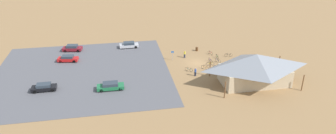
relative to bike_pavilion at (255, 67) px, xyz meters
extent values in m
plane|color=#937047|center=(8.10, -10.57, -3.30)|extent=(160.00, 160.00, 0.00)
cube|color=#56565B|center=(31.85, -10.03, -3.28)|extent=(34.39, 32.14, 0.05)
cube|color=#C6B28E|center=(0.00, 0.00, -1.74)|extent=(12.14, 6.28, 3.12)
pyramid|color=gray|center=(0.00, 0.00, 1.16)|extent=(14.86, 9.00, 2.67)
cylinder|color=brown|center=(-7.23, -4.30, -1.74)|extent=(0.20, 0.20, 3.12)
cylinder|color=brown|center=(7.23, -4.30, -1.74)|extent=(0.20, 0.20, 3.12)
cylinder|color=brown|center=(-7.23, 4.30, -1.74)|extent=(0.20, 0.20, 3.12)
cylinder|color=brown|center=(7.23, 4.30, -1.74)|extent=(0.20, 0.20, 3.12)
cylinder|color=brown|center=(6.30, -17.45, -2.85)|extent=(0.60, 0.60, 0.90)
cylinder|color=#99999E|center=(12.93, -13.14, -2.20)|extent=(0.08, 0.08, 2.20)
cube|color=#1959B2|center=(12.93, -13.14, -1.40)|extent=(0.56, 0.04, 0.40)
torus|color=black|center=(-2.42, -10.97, -2.93)|extent=(0.65, 0.41, 0.74)
torus|color=black|center=(-1.57, -10.48, -2.93)|extent=(0.65, 0.41, 0.74)
cylinder|color=#722D9E|center=(-2.00, -10.72, -2.81)|extent=(0.80, 0.49, 0.04)
cylinder|color=#722D9E|center=(-2.15, -10.81, -2.69)|extent=(0.04, 0.04, 0.48)
cube|color=black|center=(-2.15, -10.81, -2.46)|extent=(0.21, 0.17, 0.05)
cylinder|color=#722D9E|center=(-1.66, -10.52, -2.70)|extent=(0.04, 0.04, 0.46)
cylinder|color=black|center=(-1.66, -10.52, -2.47)|extent=(0.27, 0.43, 0.03)
torus|color=black|center=(3.32, -9.82, -2.94)|extent=(0.38, 0.65, 0.72)
torus|color=black|center=(3.78, -10.67, -2.94)|extent=(0.38, 0.65, 0.72)
cylinder|color=#2347B7|center=(3.55, -10.25, -2.82)|extent=(0.46, 0.80, 0.04)
cylinder|color=#2347B7|center=(3.46, -10.09, -2.72)|extent=(0.04, 0.04, 0.44)
cube|color=black|center=(3.46, -10.09, -2.50)|extent=(0.17, 0.21, 0.05)
cylinder|color=#2347B7|center=(3.73, -10.58, -2.69)|extent=(0.04, 0.04, 0.51)
cylinder|color=black|center=(3.73, -10.58, -2.43)|extent=(0.44, 0.26, 0.03)
torus|color=black|center=(11.15, -7.31, -2.94)|extent=(0.57, 0.52, 0.73)
torus|color=black|center=(10.39, -6.64, -2.94)|extent=(0.57, 0.52, 0.73)
cylinder|color=#197A7F|center=(10.77, -6.98, -2.82)|extent=(0.72, 0.65, 0.04)
cylinder|color=#197A7F|center=(10.91, -7.10, -2.75)|extent=(0.04, 0.04, 0.38)
cube|color=black|center=(10.91, -7.10, -2.55)|extent=(0.20, 0.19, 0.05)
cylinder|color=#197A7F|center=(10.47, -6.70, -2.71)|extent=(0.04, 0.04, 0.45)
cylinder|color=black|center=(10.47, -6.70, -2.49)|extent=(0.35, 0.38, 0.03)
torus|color=black|center=(6.19, -8.96, -2.93)|extent=(0.74, 0.06, 0.74)
torus|color=black|center=(5.11, -8.98, -2.93)|extent=(0.74, 0.06, 0.74)
cylinder|color=yellow|center=(5.65, -8.97, -2.81)|extent=(0.99, 0.06, 0.04)
cylinder|color=yellow|center=(5.84, -8.97, -2.72)|extent=(0.04, 0.04, 0.42)
cube|color=black|center=(5.84, -8.97, -2.51)|extent=(0.20, 0.08, 0.05)
cylinder|color=yellow|center=(5.22, -8.98, -2.67)|extent=(0.04, 0.04, 0.52)
cylinder|color=black|center=(5.22, -8.98, -2.42)|extent=(0.04, 0.48, 0.03)
torus|color=black|center=(6.59, -5.64, -2.93)|extent=(0.57, 0.54, 0.74)
torus|color=black|center=(5.82, -6.37, -2.93)|extent=(0.57, 0.54, 0.74)
cylinder|color=silver|center=(6.21, -6.00, -2.80)|extent=(0.73, 0.70, 0.04)
cylinder|color=silver|center=(6.35, -5.87, -2.72)|extent=(0.04, 0.04, 0.42)
cube|color=black|center=(6.35, -5.87, -2.51)|extent=(0.20, 0.20, 0.05)
cylinder|color=silver|center=(5.90, -6.30, -2.70)|extent=(0.04, 0.04, 0.45)
cylinder|color=black|center=(5.90, -6.30, -2.48)|extent=(0.35, 0.37, 0.03)
torus|color=black|center=(0.76, -12.94, -2.93)|extent=(0.72, 0.19, 0.73)
torus|color=black|center=(-0.24, -12.73, -2.93)|extent=(0.72, 0.19, 0.73)
cylinder|color=black|center=(0.26, -12.84, -2.81)|extent=(0.93, 0.23, 0.04)
cylinder|color=black|center=(0.44, -12.88, -2.72)|extent=(0.04, 0.04, 0.42)
cube|color=black|center=(0.44, -12.88, -2.51)|extent=(0.21, 0.12, 0.05)
cylinder|color=black|center=(-0.14, -12.76, -2.71)|extent=(0.04, 0.04, 0.45)
cylinder|color=black|center=(-0.14, -12.76, -2.48)|extent=(0.13, 0.48, 0.03)
torus|color=black|center=(4.07, -15.20, -2.94)|extent=(0.31, 0.67, 0.71)
torus|color=black|center=(3.69, -14.28, -2.94)|extent=(0.31, 0.67, 0.71)
cylinder|color=red|center=(3.88, -14.74, -2.83)|extent=(0.38, 0.86, 0.04)
cylinder|color=red|center=(3.95, -14.90, -2.74)|extent=(0.04, 0.04, 0.40)
cube|color=black|center=(3.95, -14.90, -2.54)|extent=(0.15, 0.22, 0.05)
cylinder|color=red|center=(3.73, -14.37, -2.69)|extent=(0.04, 0.04, 0.50)
cylinder|color=black|center=(3.73, -14.37, -2.44)|extent=(0.46, 0.21, 0.03)
torus|color=black|center=(7.65, -7.83, -2.94)|extent=(0.51, 0.55, 0.71)
torus|color=black|center=(6.93, -7.05, -2.94)|extent=(0.51, 0.55, 0.71)
cylinder|color=orange|center=(7.29, -7.44, -2.83)|extent=(0.69, 0.74, 0.04)
cylinder|color=orange|center=(7.42, -7.58, -2.73)|extent=(0.04, 0.04, 0.42)
cube|color=black|center=(7.42, -7.58, -2.52)|extent=(0.19, 0.20, 0.05)
cylinder|color=orange|center=(7.00, -7.13, -2.71)|extent=(0.04, 0.04, 0.47)
cylinder|color=black|center=(7.00, -7.13, -2.47)|extent=(0.37, 0.35, 0.03)
torus|color=black|center=(4.30, -7.54, -2.95)|extent=(0.69, 0.20, 0.70)
torus|color=black|center=(5.30, -7.30, -2.95)|extent=(0.69, 0.20, 0.70)
cylinder|color=#B7B7BC|center=(4.80, -7.42, -2.83)|extent=(0.93, 0.25, 0.04)
cylinder|color=#B7B7BC|center=(4.62, -7.47, -2.75)|extent=(0.04, 0.04, 0.40)
cube|color=black|center=(4.62, -7.47, -2.55)|extent=(0.21, 0.12, 0.05)
cylinder|color=#B7B7BC|center=(5.20, -7.33, -2.74)|extent=(0.04, 0.04, 0.41)
cylinder|color=black|center=(5.20, -7.33, -2.54)|extent=(0.14, 0.47, 0.03)
torus|color=black|center=(3.05, -12.91, -2.93)|extent=(0.05, 0.74, 0.74)
torus|color=black|center=(3.06, -11.86, -2.93)|extent=(0.05, 0.74, 0.74)
cylinder|color=#1E7F38|center=(3.06, -12.39, -2.81)|extent=(0.05, 0.96, 0.04)
cylinder|color=#1E7F38|center=(3.05, -12.57, -2.71)|extent=(0.04, 0.04, 0.43)
cube|color=black|center=(3.05, -12.57, -2.50)|extent=(0.08, 0.20, 0.05)
cylinder|color=#1E7F38|center=(3.06, -11.97, -2.68)|extent=(0.04, 0.04, 0.50)
cylinder|color=black|center=(3.06, -11.97, -2.43)|extent=(0.48, 0.04, 0.03)
torus|color=black|center=(5.10, -10.12, -2.94)|extent=(0.13, 0.73, 0.73)
torus|color=black|center=(5.23, -11.20, -2.94)|extent=(0.13, 0.73, 0.73)
cylinder|color=#722D9E|center=(5.16, -10.66, -2.82)|extent=(0.15, 1.00, 0.04)
cylinder|color=#722D9E|center=(5.14, -10.46, -2.74)|extent=(0.04, 0.04, 0.39)
cube|color=black|center=(5.14, -10.46, -2.55)|extent=(0.10, 0.21, 0.05)
cylinder|color=#722D9E|center=(5.21, -11.09, -2.72)|extent=(0.04, 0.04, 0.44)
cylinder|color=black|center=(5.21, -11.09, -2.50)|extent=(0.48, 0.09, 0.03)
cube|color=black|center=(38.07, -3.74, -2.72)|extent=(4.31, 1.80, 0.63)
cube|color=#2D3842|center=(38.07, -3.74, -2.15)|extent=(2.42, 1.57, 0.51)
cylinder|color=black|center=(39.53, -2.95, -2.93)|extent=(0.64, 0.23, 0.64)
cylinder|color=black|center=(39.54, -4.49, -2.93)|extent=(0.64, 0.23, 0.64)
cylinder|color=black|center=(36.60, -2.98, -2.93)|extent=(0.64, 0.23, 0.64)
cylinder|color=black|center=(36.62, -4.52, -2.93)|extent=(0.64, 0.23, 0.64)
cube|color=red|center=(35.22, -16.31, -2.71)|extent=(4.48, 2.36, 0.64)
cube|color=#2D3842|center=(35.22, -16.31, -2.14)|extent=(2.59, 1.86, 0.51)
cylinder|color=black|center=(36.77, -15.81, -2.93)|extent=(0.67, 0.32, 0.64)
cylinder|color=black|center=(36.54, -17.28, -2.93)|extent=(0.67, 0.32, 0.64)
cylinder|color=black|center=(33.91, -15.35, -2.93)|extent=(0.67, 0.32, 0.64)
cylinder|color=black|center=(33.68, -16.81, -2.93)|extent=(0.67, 0.32, 0.64)
cube|color=#1E6B3D|center=(26.40, -2.09, -2.73)|extent=(4.81, 1.92, 0.61)
cube|color=#2D3842|center=(26.40, -2.09, -2.15)|extent=(2.70, 1.67, 0.54)
cylinder|color=black|center=(28.03, -1.29, -2.93)|extent=(0.64, 0.23, 0.64)
cylinder|color=black|center=(28.02, -2.93, -2.93)|extent=(0.64, 0.23, 0.64)
cylinder|color=black|center=(24.78, -1.25, -2.93)|extent=(0.64, 0.23, 0.64)
cylinder|color=black|center=(24.76, -2.89, -2.93)|extent=(0.64, 0.23, 0.64)
cube|color=maroon|center=(34.87, -22.45, -2.70)|extent=(4.61, 2.57, 0.67)
cube|color=#2D3842|center=(34.87, -22.45, -2.08)|extent=(2.68, 2.03, 0.56)
cylinder|color=black|center=(36.47, -21.88, -2.93)|extent=(0.67, 0.32, 0.64)
cylinder|color=black|center=(36.19, -23.51, -2.93)|extent=(0.67, 0.32, 0.64)
cylinder|color=black|center=(33.54, -21.39, -2.93)|extent=(0.67, 0.32, 0.64)
cylinder|color=black|center=(33.27, -23.02, -2.93)|extent=(0.67, 0.32, 0.64)
cube|color=#BCBCC1|center=(21.75, -22.26, -2.73)|extent=(4.49, 1.88, 0.61)
cube|color=#2D3842|center=(21.75, -22.26, -2.15)|extent=(2.51, 1.65, 0.53)
cylinder|color=black|center=(23.27, -21.45, -2.93)|extent=(0.64, 0.22, 0.64)
cylinder|color=black|center=(23.27, -23.09, -2.93)|extent=(0.64, 0.22, 0.64)
cylinder|color=black|center=(20.23, -21.44, -2.93)|extent=(0.64, 0.22, 0.64)
cylinder|color=black|center=(20.22, -23.08, -2.93)|extent=(0.64, 0.22, 0.64)
cube|color=#2D3347|center=(10.02, -14.00, -2.88)|extent=(0.33, 0.38, 0.84)
cylinder|color=yellow|center=(10.02, -14.00, -2.14)|extent=(0.36, 0.36, 0.65)
sphere|color=tan|center=(10.02, -14.00, -1.69)|extent=(0.24, 0.24, 0.24)
cube|color=#2D3347|center=(10.01, -4.77, -2.89)|extent=(0.40, 0.38, 0.83)
cylinder|color=blue|center=(10.01, -4.77, -2.14)|extent=(0.36, 0.36, 0.67)
sphere|color=tan|center=(10.01, -4.77, -1.68)|extent=(0.24, 0.24, 0.24)
camera|label=1|loc=(25.10, 48.74, 24.32)|focal=33.74mm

